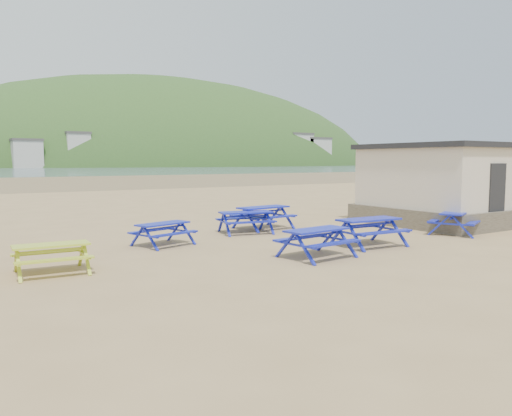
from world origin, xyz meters
TOP-DOWN VIEW (x-y plane):
  - ground at (0.00, 0.00)m, footprint 400.00×400.00m
  - wet_sand at (0.00, 55.00)m, footprint 400.00×400.00m
  - picnic_table_blue_a at (-2.09, 1.99)m, footprint 1.91×1.70m
  - picnic_table_blue_b at (1.27, 2.85)m, footprint 2.06×1.80m
  - picnic_table_blue_c at (2.40, 3.45)m, footprint 2.11×1.78m
  - picnic_table_blue_d at (0.55, -1.87)m, footprint 1.94×1.63m
  - picnic_table_blue_e at (2.98, -1.30)m, footprint 1.99×1.63m
  - picnic_table_blue_f at (7.22, -1.16)m, footprint 2.26×2.09m
  - picnic_table_yellow at (-5.57, -0.17)m, footprint 1.65×1.35m
  - amenity_block at (10.50, 1.00)m, footprint 7.40×5.40m
  - headland_town at (90.00, 229.68)m, footprint 264.00×144.00m

SIDE VIEW (x-z plane):
  - headland_town at x=90.00m, z-range -63.91..44.09m
  - ground at x=0.00m, z-range 0.00..0.00m
  - wet_sand at x=0.00m, z-range 0.00..0.00m
  - picnic_table_yellow at x=-5.57m, z-range 0.00..0.67m
  - picnic_table_blue_a at x=-2.09m, z-range 0.00..0.67m
  - picnic_table_blue_b at x=1.27m, z-range 0.00..0.75m
  - picnic_table_blue_d at x=0.55m, z-range 0.00..0.75m
  - picnic_table_blue_f at x=7.22m, z-range 0.00..0.76m
  - picnic_table_blue_e at x=2.98m, z-range 0.00..0.81m
  - picnic_table_blue_c at x=2.40m, z-range 0.00..0.82m
  - amenity_block at x=10.50m, z-range -0.01..3.14m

